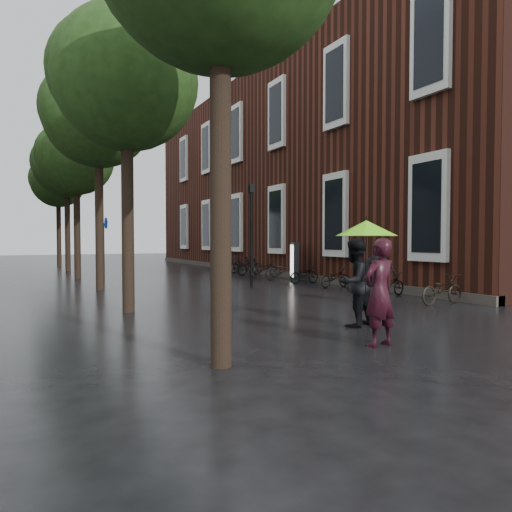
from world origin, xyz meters
TOP-DOWN VIEW (x-y plane):
  - ground at (0.00, 0.00)m, footprint 120.00×120.00m
  - brick_building at (10.47, 19.46)m, footprint 10.20×33.20m
  - street_trees at (-3.99, 15.91)m, footprint 4.33×34.03m
  - person_burgundy at (-0.93, 0.92)m, footprint 0.75×0.53m
  - person_black at (-0.12, 2.59)m, footprint 1.11×0.96m
  - lime_umbrella at (-0.57, 1.70)m, footprint 1.21×1.21m
  - pedestrian_walking at (2.86, 5.09)m, footprint 1.13×0.97m
  - parked_bicycles at (4.52, 12.37)m, footprint 2.13×16.63m
  - ad_lightbox at (4.72, 12.66)m, footprint 0.28×1.20m
  - lamp_post at (1.60, 10.95)m, footprint 0.21×0.21m
  - cycle_sign at (-2.91, 17.85)m, footprint 0.16×0.55m

SIDE VIEW (x-z plane):
  - ground at x=0.00m, z-range 0.00..0.00m
  - parked_bicycles at x=4.52m, z-range -0.05..0.96m
  - pedestrian_walking at x=2.86m, z-range 0.00..1.82m
  - ad_lightbox at x=4.72m, z-range 0.01..1.82m
  - person_burgundy at x=-0.93m, z-range 0.00..1.95m
  - person_black at x=-0.12m, z-range 0.00..1.95m
  - cycle_sign at x=-2.91m, z-range 0.49..3.50m
  - lime_umbrella at x=-0.57m, z-range 1.26..3.04m
  - lamp_post at x=1.60m, z-range 0.44..4.58m
  - brick_building at x=10.47m, z-range -0.01..11.99m
  - street_trees at x=-3.99m, z-range 1.88..10.79m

